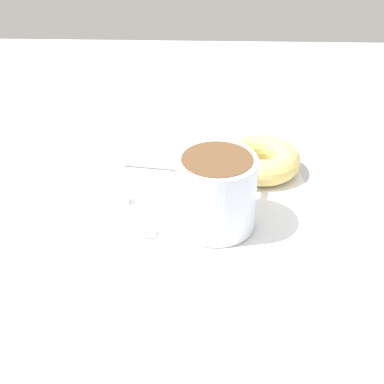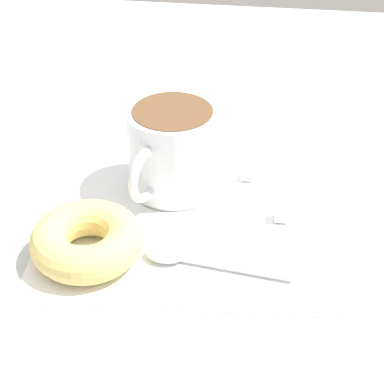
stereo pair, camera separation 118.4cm
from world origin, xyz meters
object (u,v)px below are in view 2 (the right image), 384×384
at_px(spoon, 185,258).
at_px(sugar_cube, 282,213).
at_px(donut, 87,240).
at_px(sugar_cube_extra, 247,172).
at_px(coffee_cup, 172,149).

relative_size(spoon, sugar_cube, 9.74).
xyz_separation_m(donut, sugar_cube_extra, (0.15, -0.14, -0.01)).
distance_m(coffee_cup, sugar_cube_extra, 0.09).
distance_m(spoon, sugar_cube_extra, 0.15).
distance_m(donut, sugar_cube, 0.19).
distance_m(sugar_cube, sugar_cube_extra, 0.08).
height_order(spoon, sugar_cube_extra, sugar_cube_extra).
relative_size(coffee_cup, spoon, 0.91).
relative_size(sugar_cube, sugar_cube_extra, 1.01).
relative_size(coffee_cup, sugar_cube, 8.82).
bearing_deg(sugar_cube, spoon, 131.24).
height_order(donut, spoon, donut).
height_order(coffee_cup, sugar_cube_extra, coffee_cup).
xyz_separation_m(sugar_cube, sugar_cube_extra, (0.07, 0.04, -0.00)).
distance_m(coffee_cup, spoon, 0.13).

